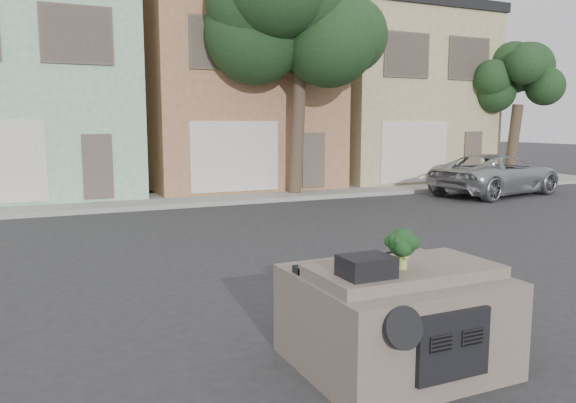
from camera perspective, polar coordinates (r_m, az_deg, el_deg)
ground_plane at (r=8.82m, az=-0.85°, el=-8.94°), size 120.00×120.00×0.00m
sidewalk at (r=18.71m, az=-13.92°, el=0.03°), size 40.00×3.00×0.15m
townhouse_mint at (r=22.26m, az=-25.26°, el=10.28°), size 7.20×8.20×7.55m
townhouse_tan at (r=23.46m, az=-6.30°, el=10.81°), size 7.20×8.20×7.55m
townhouse_beige at (r=26.79m, az=9.37°, el=10.39°), size 7.20×8.20×7.55m
silver_pickup at (r=21.77m, az=20.35°, el=0.65°), size 5.71×3.46×1.48m
tree_near at (r=19.51m, az=1.02°, el=12.87°), size 4.40×4.00×8.50m
tree_far at (r=25.42m, az=22.02°, el=8.32°), size 3.20×3.00×6.00m
car_dashboard at (r=6.15m, az=10.70°, el=-11.15°), size 2.00×1.80×1.12m
instrument_hump at (r=5.37m, az=7.95°, el=-6.55°), size 0.48×0.38×0.20m
wiper_arm at (r=6.45m, az=10.91°, el=-4.99°), size 0.69×0.15×0.02m
broccoli at (r=5.70m, az=11.54°, el=-4.67°), size 0.49×0.49×0.42m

